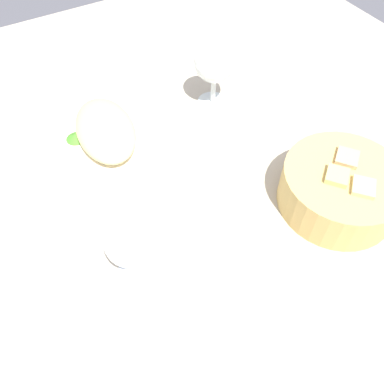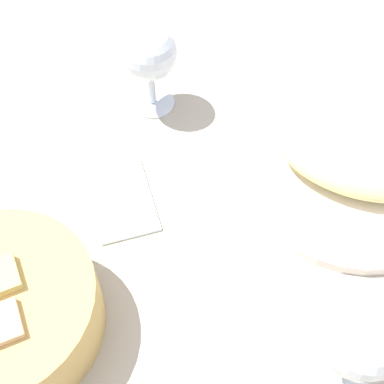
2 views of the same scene
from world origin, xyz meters
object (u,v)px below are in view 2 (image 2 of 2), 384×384
object	(u,v)px
plate	(349,176)
wine_glass_far	(360,334)
wine_glass_near	(149,56)
bread_basket	(1,312)
folded_napkin	(122,198)

from	to	relation	value
plate	wine_glass_far	size ratio (longest dim) A/B	1.94
plate	wine_glass_near	world-z (taller)	wine_glass_near
plate	wine_glass_near	size ratio (longest dim) A/B	2.12
bread_basket	wine_glass_far	distance (cm)	33.02
bread_basket	wine_glass_near	distance (cm)	34.69
wine_glass_far	wine_glass_near	bearing A→B (deg)	-47.69
wine_glass_far	bread_basket	bearing A→B (deg)	6.69
wine_glass_near	folded_napkin	bearing A→B (deg)	93.71
wine_glass_near	folded_napkin	xyz separation A→B (cm)	(-1.07, 16.51, -7.88)
wine_glass_far	folded_napkin	world-z (taller)	wine_glass_far
plate	folded_napkin	distance (cm)	27.75
bread_basket	folded_napkin	bearing A→B (deg)	-108.56
bread_basket	wine_glass_far	size ratio (longest dim) A/B	1.42
plate	wine_glass_near	bearing A→B (deg)	-13.98
bread_basket	wine_glass_near	xyz separation A→B (cm)	(-4.82, -34.05, 4.60)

